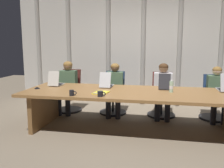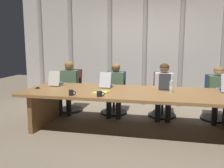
{
  "view_description": "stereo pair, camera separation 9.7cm",
  "coord_description": "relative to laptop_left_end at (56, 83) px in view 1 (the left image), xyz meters",
  "views": [
    {
      "loc": [
        0.47,
        -4.27,
        1.57
      ],
      "look_at": [
        -0.4,
        0.13,
        0.82
      ],
      "focal_mm": 39.64,
      "sensor_mm": 36.0,
      "label": 1
    },
    {
      "loc": [
        0.56,
        -4.25,
        1.57
      ],
      "look_at": [
        -0.4,
        0.13,
        0.82
      ],
      "focal_mm": 39.64,
      "sensor_mm": 36.0,
      "label": 2
    }
  ],
  "objects": [
    {
      "name": "person_center",
      "position": [
        2.11,
        0.6,
        -0.13
      ],
      "size": [
        0.39,
        0.55,
        1.15
      ],
      "rotation": [
        0.0,
        0.0,
        -1.57
      ],
      "color": "silver",
      "rests_on": "ground_plane"
    },
    {
      "name": "spiral_notepad",
      "position": [
        1.06,
        -0.57,
        -0.05
      ],
      "size": [
        0.27,
        0.34,
        0.03
      ],
      "rotation": [
        0.0,
        0.0,
        -0.16
      ],
      "color": "yellow",
      "rests_on": "conference_table"
    },
    {
      "name": "coffee_mug_near",
      "position": [
        0.65,
        -0.87,
        -0.01
      ],
      "size": [
        0.12,
        0.08,
        0.1
      ],
      "color": "black",
      "rests_on": "conference_table"
    },
    {
      "name": "office_chair_left_mid",
      "position": [
        1.03,
        0.76,
        -0.43
      ],
      "size": [
        0.6,
        0.6,
        0.93
      ],
      "rotation": [
        0.0,
        0.0,
        -1.61
      ],
      "color": "navy",
      "rests_on": "ground_plane"
    },
    {
      "name": "laptop_left_mid",
      "position": [
        1.03,
        0.04,
        -0.0
      ],
      "size": [
        0.22,
        0.43,
        0.3
      ],
      "rotation": [
        0.0,
        0.0,
        1.57
      ],
      "color": "#BCBCC1",
      "rests_on": "conference_table"
    },
    {
      "name": "coffee_mug_far",
      "position": [
        1.12,
        -0.84,
        -0.01
      ],
      "size": [
        0.13,
        0.09,
        0.09
      ],
      "color": "black",
      "rests_on": "conference_table"
    },
    {
      "name": "office_chair_right_mid",
      "position": [
        3.18,
        0.76,
        -0.44
      ],
      "size": [
        0.6,
        0.6,
        0.91
      ],
      "rotation": [
        0.0,
        0.0,
        -1.59
      ],
      "color": "navy",
      "rests_on": "ground_plane"
    },
    {
      "name": "laptop_left_end",
      "position": [
        0.0,
        0.0,
        0.0
      ],
      "size": [
        0.23,
        0.4,
        0.3
      ],
      "rotation": [
        0.0,
        0.0,
        1.59
      ],
      "color": "beige",
      "rests_on": "conference_table"
    },
    {
      "name": "conference_mic_left_side",
      "position": [
        -0.21,
        -0.41,
        -0.04
      ],
      "size": [
        0.11,
        0.11,
        0.03
      ],
      "primitive_type": "cone",
      "color": "black",
      "rests_on": "conference_table"
    },
    {
      "name": "curtain_backdrop",
      "position": [
        1.58,
        1.74,
        0.67
      ],
      "size": [
        6.58,
        0.17,
        2.91
      ],
      "color": "beige",
      "rests_on": "ground_plane"
    },
    {
      "name": "conference_table",
      "position": [
        1.58,
        -0.32,
        -0.2
      ],
      "size": [
        3.9,
        1.31,
        0.72
      ],
      "color": "olive",
      "rests_on": "ground_plane"
    },
    {
      "name": "laptop_center",
      "position": [
        2.13,
        0.04,
        -0.0
      ],
      "size": [
        0.22,
        0.38,
        0.3
      ],
      "rotation": [
        0.0,
        0.0,
        1.56
      ],
      "color": "#2D2D33",
      "rests_on": "conference_table"
    },
    {
      "name": "person_left_mid",
      "position": [
        1.08,
        0.59,
        -0.14
      ],
      "size": [
        0.39,
        0.57,
        1.13
      ],
      "rotation": [
        0.0,
        0.0,
        -1.49
      ],
      "color": "#4C6B4C",
      "rests_on": "ground_plane"
    },
    {
      "name": "ground_plane",
      "position": [
        1.58,
        -0.32,
        -0.78
      ],
      "size": [
        13.17,
        13.17,
        0.0
      ],
      "primitive_type": "plane",
      "color": "#7F705B"
    },
    {
      "name": "person_left_end",
      "position": [
        -0.01,
        0.6,
        -0.12
      ],
      "size": [
        0.41,
        0.56,
        1.16
      ],
      "rotation": [
        0.0,
        0.0,
        -1.52
      ],
      "color": "#4C6B4C",
      "rests_on": "ground_plane"
    },
    {
      "name": "office_chair_left_end",
      "position": [
        -0.02,
        0.76,
        -0.43
      ],
      "size": [
        0.6,
        0.6,
        0.95
      ],
      "rotation": [
        0.0,
        0.0,
        -1.61
      ],
      "color": "#511E19",
      "rests_on": "ground_plane"
    },
    {
      "name": "person_right_mid",
      "position": [
        3.18,
        0.59,
        -0.16
      ],
      "size": [
        0.36,
        0.55,
        1.1
      ],
      "rotation": [
        0.0,
        0.0,
        -1.55
      ],
      "color": "#4C6B4C",
      "rests_on": "ground_plane"
    },
    {
      "name": "water_bottle_primary",
      "position": [
        2.24,
        -0.26,
        0.04
      ],
      "size": [
        0.07,
        0.07,
        0.22
      ],
      "color": "#ADD1B2",
      "rests_on": "conference_table"
    },
    {
      "name": "office_chair_center",
      "position": [
        2.1,
        0.76,
        -0.43
      ],
      "size": [
        0.6,
        0.6,
        0.94
      ],
      "rotation": [
        0.0,
        0.0,
        -1.6
      ],
      "color": "#511E19",
      "rests_on": "ground_plane"
    }
  ]
}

